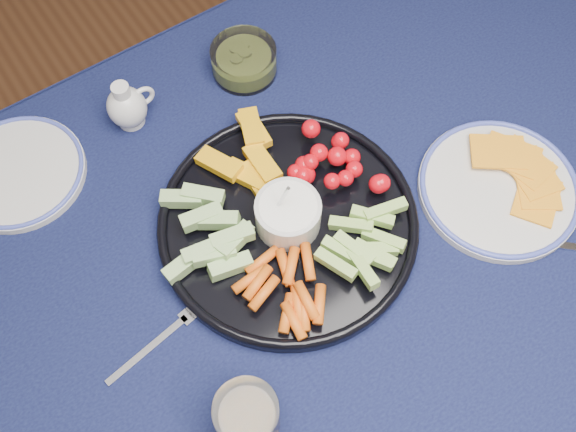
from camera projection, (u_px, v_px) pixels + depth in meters
dining_table at (280, 325)px, 0.97m from camera, size 1.67×1.07×0.75m
crudite_platter at (286, 222)px, 0.93m from camera, size 0.38×0.38×0.12m
creamer_pitcher at (127, 106)px, 1.00m from camera, size 0.08×0.06×0.09m
pickle_bowl at (244, 61)px, 1.06m from camera, size 0.11×0.11×0.05m
cheese_plate at (500, 187)px, 0.96m from camera, size 0.24×0.24×0.03m
juice_tumbler at (248, 418)px, 0.78m from camera, size 0.08×0.08×0.09m
fork_left at (163, 337)px, 0.87m from camera, size 0.16×0.04×0.00m
fork_right at (568, 246)px, 0.93m from camera, size 0.15×0.14×0.00m
side_plate_extra at (18, 172)px, 0.98m from camera, size 0.20×0.20×0.02m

